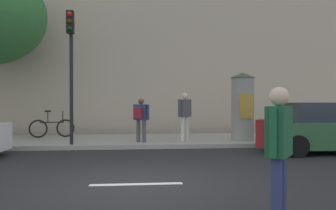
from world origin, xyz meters
TOP-DOWN VIEW (x-y plane):
  - ground_plane at (0.00, 0.00)m, footprint 80.00×80.00m
  - sidewalk_curb at (0.00, 7.00)m, footprint 36.00×4.00m
  - lane_markings at (0.00, 0.00)m, footprint 25.80×0.16m
  - building_backdrop at (0.00, 12.00)m, footprint 36.00×5.00m
  - traffic_light at (-2.14, 5.24)m, footprint 0.24×0.45m
  - poster_column at (4.00, 6.00)m, footprint 0.92×0.92m
  - pedestrian_in_light_jacket at (1.78, -2.51)m, footprint 0.52×0.53m
  - pedestrian_in_dark_shirt at (0.21, 5.76)m, footprint 0.57×0.53m
  - pedestrian_with_backpack at (1.82, 5.98)m, footprint 0.52×0.49m
  - bicycle_leaning at (-3.33, 7.81)m, footprint 1.73×0.50m
  - parked_car_dark at (6.06, 3.68)m, footprint 4.23×1.92m

SIDE VIEW (x-z plane):
  - ground_plane at x=0.00m, z-range 0.00..0.00m
  - lane_markings at x=0.00m, z-range 0.00..0.01m
  - sidewalk_curb at x=0.00m, z-range 0.00..0.15m
  - bicycle_leaning at x=-3.33m, z-range -0.01..1.08m
  - parked_car_dark at x=6.06m, z-range -0.03..1.53m
  - pedestrian_in_light_jacket at x=1.78m, z-range 0.18..1.98m
  - pedestrian_in_dark_shirt at x=0.21m, z-range 0.30..1.87m
  - pedestrian_with_backpack at x=1.82m, z-range 0.32..2.09m
  - poster_column at x=4.00m, z-range 0.17..2.70m
  - traffic_light at x=-2.14m, z-range 0.91..5.37m
  - building_backdrop at x=0.00m, z-range 0.00..11.97m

